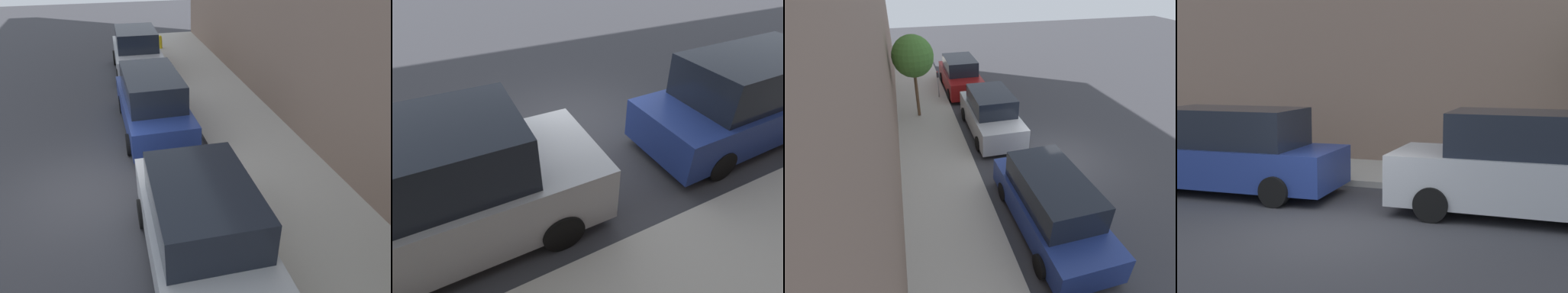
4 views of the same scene
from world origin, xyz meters
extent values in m
plane|color=#38383D|center=(0.00, 0.00, 0.00)|extent=(60.00, 60.00, 0.00)
cube|color=#B2ADA3|center=(4.94, 0.00, 0.07)|extent=(2.87, 32.00, 0.15)
cube|color=#846B5B|center=(7.37, 0.00, 6.08)|extent=(2.00, 32.00, 12.17)
cube|color=maroon|center=(2.44, -8.75, 0.70)|extent=(1.98, 4.81, 0.96)
cube|color=black|center=(2.44, -8.75, 1.58)|extent=(1.74, 2.61, 0.80)
cylinder|color=black|center=(1.51, -7.26, 0.34)|extent=(0.22, 0.68, 0.68)
cylinder|color=black|center=(3.37, -7.26, 0.34)|extent=(0.22, 0.68, 0.68)
cylinder|color=black|center=(1.51, -10.24, 0.34)|extent=(0.22, 0.68, 0.68)
cylinder|color=black|center=(3.37, -10.24, 0.34)|extent=(0.22, 0.68, 0.68)
cube|color=#B7BABF|center=(2.13, -3.07, 0.70)|extent=(2.00, 4.81, 0.96)
cube|color=black|center=(2.13, -3.07, 1.58)|extent=(1.74, 2.61, 0.80)
cylinder|color=black|center=(1.20, -1.59, 0.32)|extent=(0.22, 0.65, 0.65)
cylinder|color=black|center=(3.06, -1.59, 0.32)|extent=(0.22, 0.65, 0.65)
cylinder|color=black|center=(1.20, -4.56, 0.32)|extent=(0.22, 0.65, 0.65)
cylinder|color=black|center=(3.06, -4.56, 0.32)|extent=(0.22, 0.65, 0.65)
cube|color=navy|center=(2.11, 3.15, 0.64)|extent=(2.01, 4.94, 0.84)
cube|color=black|center=(2.11, 3.15, 1.48)|extent=(1.74, 3.14, 0.84)
cylinder|color=black|center=(1.21, 4.67, 0.32)|extent=(0.22, 0.63, 0.63)
cylinder|color=black|center=(3.01, 4.67, 0.32)|extent=(0.22, 0.63, 0.63)
cylinder|color=black|center=(1.21, 1.63, 0.32)|extent=(0.22, 0.63, 0.63)
cylinder|color=black|center=(3.01, 1.63, 0.32)|extent=(0.22, 0.63, 0.63)
cylinder|color=#ADADB2|center=(3.95, -7.56, 0.74)|extent=(0.07, 0.07, 1.18)
cube|color=#2D2D33|center=(3.95, -7.56, 1.47)|extent=(0.11, 0.15, 0.28)
cube|color=red|center=(3.95, -7.56, 1.63)|extent=(0.04, 0.09, 0.05)
cylinder|color=brown|center=(5.27, -5.38, 1.39)|extent=(0.15, 0.15, 2.48)
sphere|color=#42752D|center=(5.27, -5.38, 3.16)|extent=(1.95, 1.95, 1.95)
camera|label=1|loc=(0.76, -8.19, 5.68)|focal=35.00mm
camera|label=2|loc=(5.77, -2.54, 3.98)|focal=28.00mm
camera|label=3|loc=(5.77, 9.14, 7.05)|focal=28.00mm
camera|label=4|loc=(-8.24, -3.73, 2.79)|focal=50.00mm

